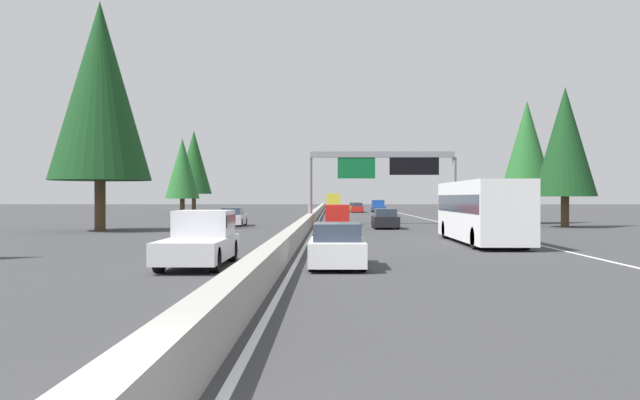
{
  "coord_description": "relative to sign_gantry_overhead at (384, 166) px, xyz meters",
  "views": [
    {
      "loc": [
        -5.49,
        -1.5,
        2.32
      ],
      "look_at": [
        67.32,
        -0.31,
        2.02
      ],
      "focal_mm": 38.98,
      "sensor_mm": 36.0,
      "label": 1
    }
  ],
  "objects": [
    {
      "name": "conifer_left_far",
      "position": [
        51.07,
        26.5,
        2.94
      ],
      "size": [
        5.71,
        5.71,
        12.97
      ],
      "color": "#4C3823",
      "rests_on": "ground"
    },
    {
      "name": "sedan_far_right",
      "position": [
        45.26,
        0.64,
        -4.26
      ],
      "size": [
        4.4,
        1.8,
        1.47
      ],
      "color": "red",
      "rests_on": "ground"
    },
    {
      "name": "oncoming_far",
      "position": [
        -35.92,
        8.97,
        -4.03
      ],
      "size": [
        5.6,
        2.0,
        1.86
      ],
      "rotation": [
        0.0,
        0.0,
        3.14
      ],
      "color": "silver",
      "rests_on": "ground"
    },
    {
      "name": "box_truck_far_left",
      "position": [
        63.28,
        4.17,
        -3.33
      ],
      "size": [
        8.5,
        2.4,
        2.95
      ],
      "color": "gold",
      "rests_on": "ground"
    },
    {
      "name": "shoulder_stripe_median",
      "position": [
        16.12,
        5.79,
        -4.94
      ],
      "size": [
        160.0,
        0.16,
        0.01
      ],
      "primitive_type": "cube",
      "color": "silver",
      "rests_on": "ground"
    },
    {
      "name": "oncoming_near",
      "position": [
        -3.62,
        12.44,
        -4.26
      ],
      "size": [
        4.4,
        1.8,
        1.47
      ],
      "rotation": [
        0.0,
        0.0,
        3.14
      ],
      "color": "silver",
      "rests_on": "ground"
    },
    {
      "name": "median_barrier",
      "position": [
        26.12,
        6.34,
        -4.5
      ],
      "size": [
        180.0,
        0.56,
        0.9
      ],
      "primitive_type": "cube",
      "color": "#9E9B93",
      "rests_on": "ground"
    },
    {
      "name": "pickup_mid_right",
      "position": [
        48.42,
        -2.74,
        -4.03
      ],
      "size": [
        5.6,
        2.0,
        1.86
      ],
      "color": "#1E4793",
      "rests_on": "ground"
    },
    {
      "name": "sedan_mid_center",
      "position": [
        51.3,
        0.81,
        -4.26
      ],
      "size": [
        4.4,
        1.8,
        1.47
      ],
      "color": "#AD931E",
      "rests_on": "ground"
    },
    {
      "name": "sedan_near_right",
      "position": [
        -8.11,
        0.55,
        -4.26
      ],
      "size": [
        4.4,
        1.8,
        1.47
      ],
      "color": "black",
      "rests_on": "ground"
    },
    {
      "name": "conifer_left_mid",
      "position": [
        27.13,
        23.19,
        0.97
      ],
      "size": [
        4.29,
        4.29,
        9.74
      ],
      "color": "#4C3823",
      "rests_on": "ground"
    },
    {
      "name": "bus_mid_left",
      "position": [
        -24.46,
        -2.97,
        -3.23
      ],
      "size": [
        11.5,
        2.55,
        3.1
      ],
      "color": "white",
      "rests_on": "ground"
    },
    {
      "name": "conifer_right_near",
      "position": [
        -5.82,
        -13.42,
        1.62
      ],
      "size": [
        4.75,
        4.75,
        10.8
      ],
      "color": "#4C3823",
      "rests_on": "ground"
    },
    {
      "name": "conifer_right_mid",
      "position": [
        1.99,
        -12.69,
        1.63
      ],
      "size": [
        4.76,
        4.76,
        10.82
      ],
      "color": "#4C3823",
      "rests_on": "ground"
    },
    {
      "name": "minivan_far_center",
      "position": [
        -1.19,
        4.05,
        -3.99
      ],
      "size": [
        5.0,
        1.95,
        1.69
      ],
      "color": "red",
      "rests_on": "ground"
    },
    {
      "name": "shoulder_stripe_right",
      "position": [
        16.12,
        -5.48,
        -4.94
      ],
      "size": [
        160.0,
        0.16,
        0.01
      ],
      "primitive_type": "cube",
      "color": "silver",
      "rests_on": "ground"
    },
    {
      "name": "ground_plane",
      "position": [
        6.12,
        6.04,
        -4.95
      ],
      "size": [
        320.0,
        320.0,
        0.0
      ],
      "primitive_type": "plane",
      "color": "#38383A"
    },
    {
      "name": "conifer_left_near",
      "position": [
        -12.04,
        20.41,
        4.66
      ],
      "size": [
        6.95,
        6.95,
        15.79
      ],
      "color": "#4C3823",
      "rests_on": "ground"
    },
    {
      "name": "sedan_near_center",
      "position": [
        -36.44,
        4.35,
        -4.26
      ],
      "size": [
        4.4,
        1.8,
        1.47
      ],
      "color": "white",
      "rests_on": "ground"
    },
    {
      "name": "sign_gantry_overhead",
      "position": [
        0.0,
        0.0,
        0.0
      ],
      "size": [
        0.5,
        12.68,
        6.21
      ],
      "color": "gray",
      "rests_on": "ground"
    }
  ]
}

